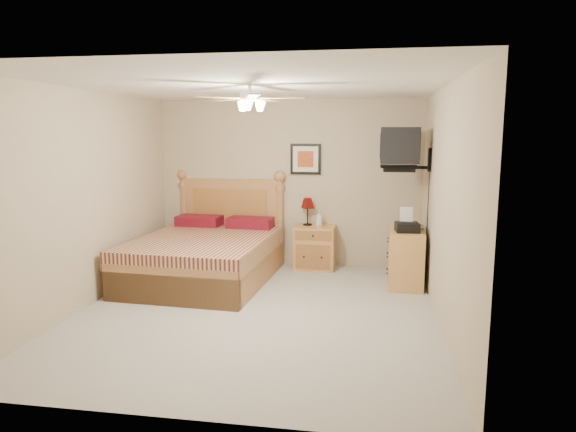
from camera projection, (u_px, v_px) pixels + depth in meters
name	position (u px, v px, depth m)	size (l,w,h in m)	color
floor	(256.00, 312.00, 5.82)	(4.50, 4.50, 0.00)	#A09B90
ceiling	(254.00, 86.00, 5.42)	(4.00, 4.50, 0.04)	white
wall_back	(288.00, 183.00, 7.82)	(4.00, 0.04, 2.50)	tan
wall_front	(181.00, 247.00, 3.43)	(4.00, 0.04, 2.50)	tan
wall_left	(87.00, 199.00, 5.94)	(0.04, 4.50, 2.50)	tan
wall_right	(444.00, 207.00, 5.31)	(0.04, 4.50, 2.50)	tan
bed	(204.00, 229.00, 6.95)	(1.71, 2.24, 1.45)	#A96539
nightstand	(315.00, 247.00, 7.66)	(0.59, 0.44, 0.64)	#BE7439
table_lamp	(308.00, 212.00, 7.67)	(0.22, 0.22, 0.41)	#530907
lotion_bottle	(319.00, 218.00, 7.58)	(0.09, 0.09, 0.24)	silver
framed_picture	(306.00, 159.00, 7.70)	(0.46, 0.04, 0.46)	black
dresser	(406.00, 259.00, 6.73)	(0.44, 0.64, 0.75)	#B17A3F
fax_machine	(407.00, 220.00, 6.58)	(0.29, 0.31, 0.31)	black
magazine_lower	(407.00, 227.00, 6.89)	(0.22, 0.30, 0.03)	#BEAD95
magazine_upper	(407.00, 224.00, 6.92)	(0.18, 0.25, 0.02)	tan
wall_tv	(412.00, 149.00, 6.56)	(0.56, 0.46, 0.58)	black
ceiling_fan	(250.00, 98.00, 5.25)	(1.14, 1.14, 0.28)	white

